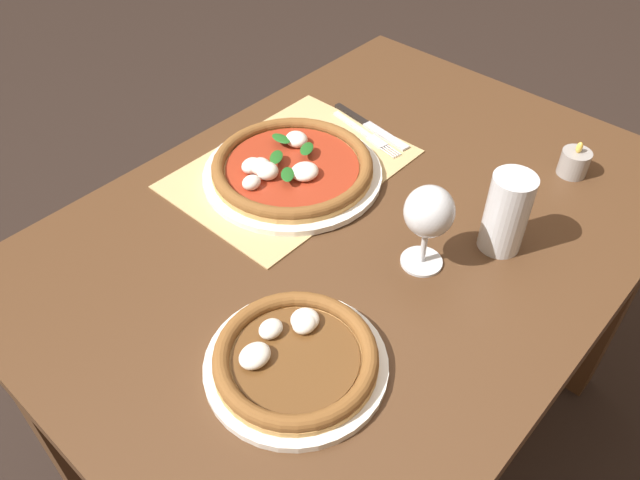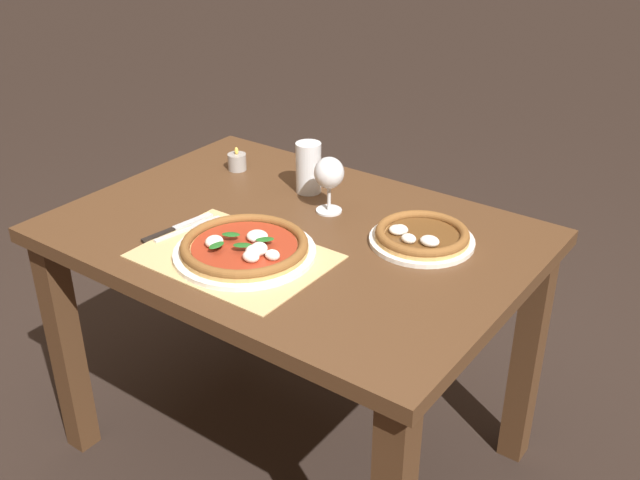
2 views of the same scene
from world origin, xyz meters
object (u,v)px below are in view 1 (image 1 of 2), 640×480
fork (366,134)px  wine_glass (429,215)px  knife (370,126)px  votive_candle (574,163)px  pizza_near (292,168)px  pint_glass (506,214)px  pizza_far (295,358)px

fork → wine_glass: bearing=53.3°
knife → votive_candle: bearing=109.9°
wine_glass → fork: (-0.22, -0.30, -0.10)m
fork → knife: 0.03m
pizza_near → pint_glass: size_ratio=2.37×
wine_glass → knife: wine_glass is taller
knife → pizza_far: bearing=28.9°
pizza_near → fork: (-0.20, 0.02, -0.02)m
pint_glass → votive_candle: 0.27m
fork → knife: bearing=-159.5°
knife → fork: bearing=20.5°
pizza_far → pizza_near: bearing=-135.4°
pint_glass → knife: pint_glass is taller
pizza_far → pint_glass: bearing=168.3°
pizza_near → votive_candle: votive_candle is taller
pizza_far → votive_candle: size_ratio=3.64×
pizza_near → knife: size_ratio=1.59×
pizza_near → wine_glass: bearing=86.3°
wine_glass → pint_glass: 0.15m
wine_glass → knife: 0.41m
fork → pizza_near: bearing=-4.7°
pizza_near → fork: 0.21m
pizza_far → pint_glass: pint_glass is taller
pizza_near → fork: pizza_near is taller
wine_glass → pint_glass: wine_glass is taller
pizza_near → fork: bearing=175.3°
votive_candle → fork: bearing=-65.8°
knife → pizza_near: bearing=-1.5°
pizza_far → fork: (-0.51, -0.29, -0.01)m
pizza_near → wine_glass: wine_glass is taller
votive_candle → wine_glass: bearing=-10.7°
pizza_far → knife: pizza_far is taller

